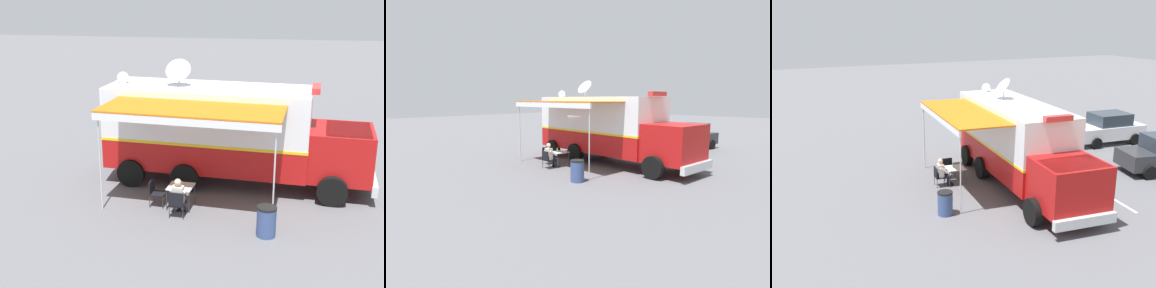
% 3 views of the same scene
% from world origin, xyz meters
% --- Properties ---
extents(ground_plane, '(100.00, 100.00, 0.00)m').
position_xyz_m(ground_plane, '(0.00, 0.00, 0.00)').
color(ground_plane, '#5B5B60').
extents(lot_stripe, '(0.54, 4.79, 0.01)m').
position_xyz_m(lot_stripe, '(-2.71, 2.71, 0.00)').
color(lot_stripe, silver).
rests_on(lot_stripe, ground).
extents(command_truck, '(5.35, 9.67, 4.53)m').
position_xyz_m(command_truck, '(0.10, 0.74, 1.94)').
color(command_truck, '#B71414').
rests_on(command_truck, ground).
extents(folding_table, '(0.87, 0.87, 0.73)m').
position_xyz_m(folding_table, '(2.55, -0.54, 0.67)').
color(folding_table, silver).
rests_on(folding_table, ground).
extents(water_bottle, '(0.07, 0.07, 0.22)m').
position_xyz_m(water_bottle, '(2.64, -0.53, 0.83)').
color(water_bottle, '#3F9959').
rests_on(water_bottle, folding_table).
extents(folding_chair_at_table, '(0.52, 0.52, 0.87)m').
position_xyz_m(folding_chair_at_table, '(3.35, -0.50, 0.51)').
color(folding_chair_at_table, black).
rests_on(folding_chair_at_table, ground).
extents(folding_chair_beside_table, '(0.52, 0.52, 0.87)m').
position_xyz_m(folding_chair_beside_table, '(2.55, -1.39, 0.51)').
color(folding_chair_beside_table, black).
rests_on(folding_chair_beside_table, ground).
extents(seated_responder, '(0.69, 0.59, 1.25)m').
position_xyz_m(seated_responder, '(3.16, -0.49, 0.65)').
color(seated_responder, silver).
rests_on(seated_responder, ground).
extents(trash_bin, '(0.57, 0.57, 0.91)m').
position_xyz_m(trash_bin, '(4.13, 2.26, 0.46)').
color(trash_bin, '#384C7F').
rests_on(trash_bin, ground).
extents(car_behind_truck, '(4.48, 2.65, 1.76)m').
position_xyz_m(car_behind_truck, '(-7.16, 2.02, 0.88)').
color(car_behind_truck, '#2D2D33').
rests_on(car_behind_truck, ground).
extents(car_far_corner, '(4.32, 2.25, 1.76)m').
position_xyz_m(car_far_corner, '(-8.07, -2.96, 0.88)').
color(car_far_corner, silver).
rests_on(car_far_corner, ground).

